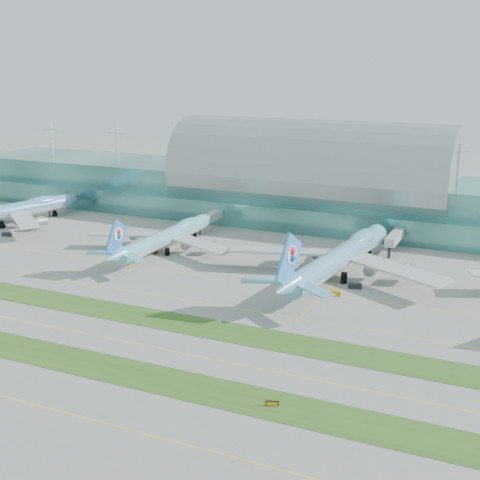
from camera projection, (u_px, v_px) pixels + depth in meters
The scene contains 17 objects.
ground at pixel (155, 322), 178.02m from camera, with size 700.00×700.00×0.00m, color gray.
terminal at pixel (311, 187), 287.34m from camera, with size 340.00×69.10×36.00m.
grass_strip_near at pixel (91, 364), 153.43m from camera, with size 420.00×12.00×0.08m, color #2D591E.
grass_strip_far at pixel (159, 319), 179.77m from camera, with size 420.00×12.00×0.08m, color #2D591E.
taxiline_a at pixel (31, 404), 135.88m from camera, with size 420.00×0.35×0.01m, color yellow.
taxiline_b at pixel (125, 341), 165.73m from camera, with size 420.00×0.35×0.01m, color yellow.
taxiline_c at pixel (187, 300), 193.82m from camera, with size 420.00×0.35×0.01m, color yellow.
taxiline_d at pixel (221, 278), 213.14m from camera, with size 420.00×0.35×0.01m, color yellow.
airliner_a at pixel (7, 211), 279.23m from camera, with size 62.02×71.98×20.34m.
airliner_b at pixel (166, 236), 241.23m from camera, with size 59.64×67.61×18.63m.
airliner_c at pixel (341, 256), 212.69m from camera, with size 73.85×84.29×23.20m.
gse_b at pixel (7, 234), 263.49m from camera, with size 3.53×1.64×1.50m, color black.
gse_c at pixel (116, 253), 238.93m from camera, with size 3.42×1.63×1.24m, color black.
gse_d at pixel (150, 252), 239.77m from camera, with size 3.55×1.70×1.58m, color black.
gse_e at pixel (334, 293), 197.51m from camera, with size 3.60×1.91×1.61m, color #C5870B.
gse_f at pixel (355, 286), 203.90m from camera, with size 4.06×1.95×1.49m, color black.
taxiway_sign_east at pixel (272, 403), 134.84m from camera, with size 2.66×1.18×1.16m.
Camera 1 is at (89.55, -141.59, 67.99)m, focal length 50.00 mm.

